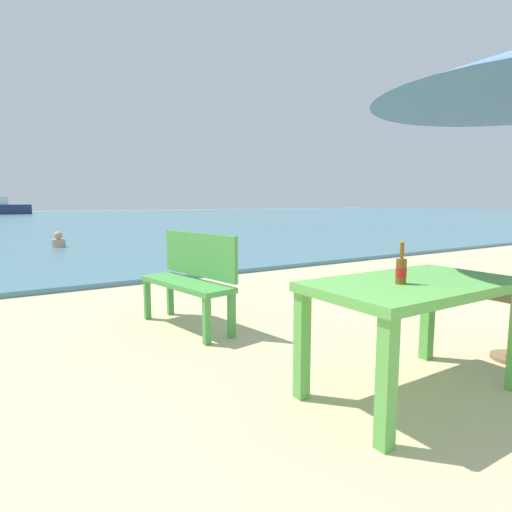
# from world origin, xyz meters

# --- Properties ---
(sea_water) EXTENTS (120.00, 50.00, 0.08)m
(sea_water) POSITION_xyz_m (0.00, 30.00, 0.04)
(sea_water) COLOR teal
(sea_water) RESTS_ON ground_plane
(picnic_table_green) EXTENTS (1.40, 0.80, 0.76)m
(picnic_table_green) POSITION_xyz_m (-0.92, 0.38, 0.65)
(picnic_table_green) COLOR #60B24C
(picnic_table_green) RESTS_ON ground_plane
(beer_bottle_amber) EXTENTS (0.07, 0.07, 0.26)m
(beer_bottle_amber) POSITION_xyz_m (-1.08, 0.36, 0.85)
(beer_bottle_amber) COLOR brown
(beer_bottle_amber) RESTS_ON picnic_table_green
(bench_green_left) EXTENTS (0.55, 1.24, 0.95)m
(bench_green_left) POSITION_xyz_m (-1.52, 2.55, 0.54)
(bench_green_left) COLOR #4C9E47
(bench_green_left) RESTS_ON ground_plane
(swimmer_person) EXTENTS (0.34, 0.34, 0.41)m
(swimmer_person) POSITION_xyz_m (-1.68, 10.70, 0.24)
(swimmer_person) COLOR tan
(swimmer_person) RESTS_ON sea_water
(boat_ferry) EXTENTS (4.33, 1.18, 1.57)m
(boat_ferry) POSITION_xyz_m (-1.86, 43.99, 0.65)
(boat_ferry) COLOR navy
(boat_ferry) RESTS_ON sea_water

